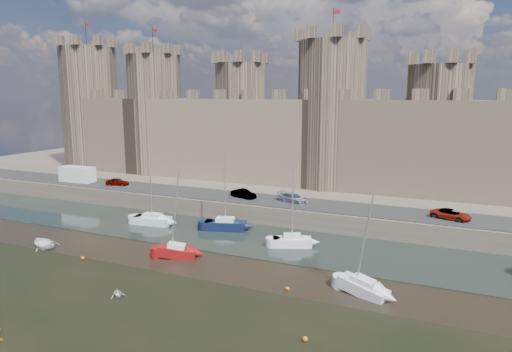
# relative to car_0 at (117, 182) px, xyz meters

# --- Properties ---
(ground) EXTENTS (160.00, 160.00, 0.00)m
(ground) POSITION_rel_car_0_xyz_m (29.68, -33.76, -3.13)
(ground) COLOR black
(ground) RESTS_ON ground
(water_channel) EXTENTS (160.00, 12.00, 0.08)m
(water_channel) POSITION_rel_car_0_xyz_m (29.68, -9.76, -3.09)
(water_channel) COLOR black
(water_channel) RESTS_ON ground
(quay) EXTENTS (160.00, 60.00, 2.50)m
(quay) POSITION_rel_car_0_xyz_m (29.68, 26.24, -1.88)
(quay) COLOR #4C443A
(quay) RESTS_ON ground
(road) EXTENTS (160.00, 7.00, 0.10)m
(road) POSITION_rel_car_0_xyz_m (29.68, 0.24, -0.58)
(road) COLOR black
(road) RESTS_ON quay
(castle) EXTENTS (108.50, 11.00, 29.00)m
(castle) POSITION_rel_car_0_xyz_m (29.05, 14.24, 8.54)
(castle) COLOR #42382B
(castle) RESTS_ON quay
(car_0) EXTENTS (3.96, 2.26, 1.27)m
(car_0) POSITION_rel_car_0_xyz_m (0.00, 0.00, 0.00)
(car_0) COLOR gray
(car_0) RESTS_ON quay
(car_1) EXTENTS (4.24, 2.56, 1.32)m
(car_1) POSITION_rel_car_0_xyz_m (22.90, 0.06, 0.03)
(car_1) COLOR gray
(car_1) RESTS_ON quay
(car_2) EXTENTS (4.91, 3.23, 1.32)m
(car_2) POSITION_rel_car_0_xyz_m (30.31, 0.44, 0.03)
(car_2) COLOR gray
(car_2) RESTS_ON quay
(car_3) EXTENTS (4.99, 3.43, 1.27)m
(car_3) POSITION_rel_car_0_xyz_m (50.54, -0.16, -0.00)
(car_3) COLOR gray
(car_3) RESTS_ON quay
(van) EXTENTS (6.15, 2.65, 2.65)m
(van) POSITION_rel_car_0_xyz_m (-8.36, -0.26, 0.69)
(van) COLOR silver
(van) RESTS_ON quay
(sailboat_0) EXTENTS (5.30, 2.55, 9.55)m
(sailboat_0) POSITION_rel_car_0_xyz_m (13.83, -9.47, -2.38)
(sailboat_0) COLOR silver
(sailboat_0) RESTS_ON ground
(sailboat_1) EXTENTS (5.57, 3.41, 10.45)m
(sailboat_1) POSITION_rel_car_0_xyz_m (24.02, -7.74, -2.32)
(sailboat_1) COLOR black
(sailboat_1) RESTS_ON ground
(sailboat_2) EXTENTS (4.71, 3.28, 9.47)m
(sailboat_2) POSITION_rel_car_0_xyz_m (34.06, -10.41, -2.36)
(sailboat_2) COLOR silver
(sailboat_2) RESTS_ON ground
(sailboat_4) EXTENTS (4.45, 2.99, 9.69)m
(sailboat_4) POSITION_rel_car_0_xyz_m (23.80, -18.58, -2.41)
(sailboat_4) COLOR maroon
(sailboat_4) RESTS_ON ground
(sailboat_5) EXTENTS (4.75, 3.11, 9.57)m
(sailboat_5) POSITION_rel_car_0_xyz_m (43.93, -19.77, -2.44)
(sailboat_5) COLOR silver
(sailboat_5) RESTS_ON ground
(dinghy_3) EXTENTS (1.90, 1.85, 0.76)m
(dinghy_3) POSITION_rel_car_0_xyz_m (24.61, -28.96, -2.75)
(dinghy_3) COLOR white
(dinghy_3) RESTS_ON ground
(dinghy_6) EXTENTS (4.50, 3.88, 0.78)m
(dinghy_6) POSITION_rel_car_0_xyz_m (7.92, -21.98, -2.74)
(dinghy_6) COLOR silver
(dinghy_6) RESTS_ON ground
(buoy_1) EXTENTS (0.44, 0.44, 0.44)m
(buoy_1) POSITION_rel_car_0_xyz_m (15.13, -23.33, -2.92)
(buoy_1) COLOR #EE340A
(buoy_1) RESTS_ON ground
(buoy_3) EXTENTS (0.37, 0.37, 0.37)m
(buoy_3) POSITION_rel_car_0_xyz_m (37.62, -21.76, -2.95)
(buoy_3) COLOR #DF5809
(buoy_3) RESTS_ON ground
(buoy_5) EXTENTS (0.40, 0.40, 0.40)m
(buoy_5) POSITION_rel_car_0_xyz_m (41.69, -29.30, -2.93)
(buoy_5) COLOR #CC5309
(buoy_5) RESTS_ON ground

